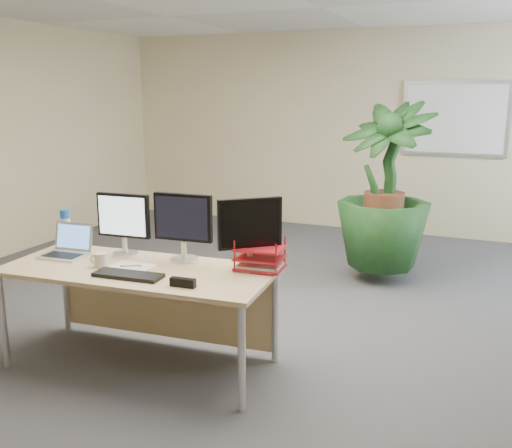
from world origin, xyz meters
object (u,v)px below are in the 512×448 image
at_px(floor_plant, 384,208).
at_px(monitor_left, 124,220).
at_px(desk, 146,284).
at_px(laptop, 68,247).
at_px(monitor_right, 183,223).

relative_size(floor_plant, monitor_left, 3.27).
bearing_deg(desk, laptop, -176.87).
bearing_deg(laptop, floor_plant, 53.11).
xyz_separation_m(floor_plant, monitor_left, (-1.46, -2.30, 0.23)).
distance_m(desk, laptop, 0.68).
height_order(desk, monitor_left, monitor_left).
distance_m(monitor_left, laptop, 0.47).
height_order(floor_plant, monitor_left, floor_plant).
relative_size(monitor_left, laptop, 1.37).
bearing_deg(monitor_left, floor_plant, 57.62).
xyz_separation_m(floor_plant, laptop, (-1.85, -2.46, 0.02)).
height_order(monitor_left, monitor_right, monitor_right).
xyz_separation_m(desk, monitor_left, (-0.26, 0.13, 0.41)).
relative_size(desk, floor_plant, 1.27).
xyz_separation_m(desk, laptop, (-0.65, -0.04, 0.21)).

